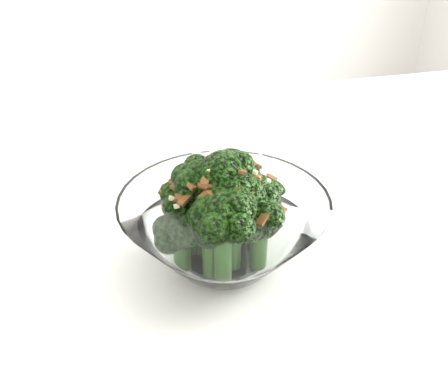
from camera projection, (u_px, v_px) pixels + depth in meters
name	position (u px, v px, depth m)	size (l,w,h in m)	color
table	(327.00, 227.00, 0.72)	(1.27, 0.92, 0.75)	white
broccoli_dish	(223.00, 222.00, 0.52)	(0.22, 0.22, 0.13)	white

